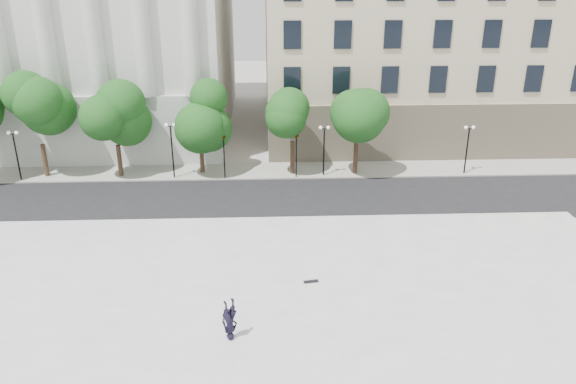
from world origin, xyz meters
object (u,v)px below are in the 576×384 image
at_px(person_lying, 230,333).
at_px(traffic_light_east, 296,134).
at_px(traffic_light_west, 223,134).
at_px(skateboard, 311,281).

bearing_deg(person_lying, traffic_light_east, 49.65).
distance_m(traffic_light_west, person_lying, 21.41).
height_order(person_lying, skateboard, person_lying).
bearing_deg(traffic_light_west, skateboard, -71.45).
height_order(traffic_light_west, person_lying, traffic_light_west).
relative_size(traffic_light_west, person_lying, 2.11).
height_order(traffic_light_east, person_lying, traffic_light_east).
height_order(traffic_light_west, skateboard, traffic_light_west).
relative_size(traffic_light_west, traffic_light_east, 1.00).
bearing_deg(traffic_light_east, traffic_light_west, -180.00).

